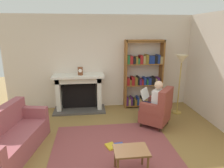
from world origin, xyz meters
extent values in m
plane|color=olive|center=(0.00, 0.00, 0.00)|extent=(14.00, 14.00, 0.00)
cube|color=beige|center=(0.00, 2.55, 1.35)|extent=(5.60, 0.10, 2.70)
cube|color=beige|center=(2.65, 1.25, 1.35)|extent=(0.10, 5.20, 2.70)
cube|color=brown|center=(0.00, 0.30, 0.01)|extent=(2.40, 1.80, 0.01)
cube|color=#4C4742|center=(-0.73, 2.18, 0.03)|extent=(1.47, 0.64, 0.05)
cube|color=black|center=(-0.73, 2.40, 0.40)|extent=(0.95, 0.20, 0.70)
cube|color=silver|center=(-1.30, 2.28, 0.50)|extent=(0.12, 0.44, 1.00)
cube|color=silver|center=(-0.16, 2.28, 0.50)|extent=(0.12, 0.44, 1.00)
cube|color=silver|center=(-0.73, 2.28, 0.92)|extent=(1.27, 0.44, 0.16)
cube|color=silver|center=(-0.73, 2.22, 1.03)|extent=(1.43, 0.56, 0.06)
cylinder|color=brown|center=(-0.67, 2.20, 1.17)|extent=(0.14, 0.14, 0.22)
cylinder|color=white|center=(-0.67, 2.14, 1.20)|extent=(0.10, 0.01, 0.10)
cube|color=brown|center=(0.63, 2.34, 1.01)|extent=(0.04, 0.32, 2.01)
cube|color=brown|center=(1.72, 2.34, 1.01)|extent=(0.04, 0.32, 2.01)
cube|color=brown|center=(1.18, 2.34, 1.99)|extent=(1.13, 0.32, 0.04)
cube|color=brown|center=(1.18, 2.34, 0.06)|extent=(1.09, 0.32, 0.02)
cube|color=#4C1E59|center=(0.69, 2.33, 0.20)|extent=(0.05, 0.26, 0.25)
cube|color=#997F4C|center=(0.76, 2.33, 0.17)|extent=(0.07, 0.26, 0.20)
cube|color=#4C1E59|center=(0.82, 2.33, 0.20)|extent=(0.04, 0.26, 0.25)
cube|color=black|center=(0.88, 2.33, 0.17)|extent=(0.05, 0.26, 0.20)
cube|color=brown|center=(0.95, 2.33, 0.16)|extent=(0.07, 0.26, 0.17)
cube|color=navy|center=(1.02, 2.33, 0.19)|extent=(0.05, 0.26, 0.24)
cube|color=#997F4C|center=(1.09, 2.33, 0.17)|extent=(0.07, 0.26, 0.19)
cube|color=black|center=(1.16, 2.33, 0.20)|extent=(0.05, 0.26, 0.25)
cube|color=#997F4C|center=(1.22, 2.33, 0.17)|extent=(0.08, 0.26, 0.19)
cube|color=#997F4C|center=(1.29, 2.33, 0.18)|extent=(0.05, 0.26, 0.22)
cube|color=#4C1E59|center=(1.35, 2.33, 0.16)|extent=(0.06, 0.26, 0.17)
cube|color=brown|center=(1.43, 2.33, 0.17)|extent=(0.09, 0.26, 0.20)
cube|color=#4C1E59|center=(1.51, 2.33, 0.19)|extent=(0.05, 0.26, 0.24)
cube|color=#997F4C|center=(1.56, 2.33, 0.18)|extent=(0.04, 0.26, 0.21)
cube|color=#997F4C|center=(1.61, 2.33, 0.18)|extent=(0.05, 0.26, 0.22)
cube|color=black|center=(1.66, 2.33, 0.17)|extent=(0.04, 0.26, 0.20)
cube|color=brown|center=(1.18, 2.34, 0.69)|extent=(1.09, 0.32, 0.02)
cube|color=maroon|center=(0.70, 2.33, 0.81)|extent=(0.08, 0.26, 0.21)
cube|color=brown|center=(0.78, 2.33, 0.78)|extent=(0.05, 0.26, 0.16)
cube|color=maroon|center=(0.85, 2.33, 0.82)|extent=(0.08, 0.26, 0.24)
cube|color=brown|center=(0.94, 2.33, 0.81)|extent=(0.08, 0.26, 0.22)
cube|color=black|center=(1.01, 2.33, 0.83)|extent=(0.04, 0.26, 0.25)
cube|color=#4C1E59|center=(1.07, 2.33, 0.79)|extent=(0.06, 0.26, 0.17)
cube|color=maroon|center=(1.14, 2.33, 0.78)|extent=(0.05, 0.26, 0.16)
cube|color=navy|center=(1.20, 2.33, 0.81)|extent=(0.07, 0.26, 0.22)
cube|color=#1E592D|center=(1.28, 2.33, 0.78)|extent=(0.05, 0.26, 0.16)
cube|color=navy|center=(1.35, 2.33, 0.80)|extent=(0.09, 0.26, 0.20)
cube|color=black|center=(1.43, 2.33, 0.81)|extent=(0.06, 0.26, 0.21)
cube|color=black|center=(1.49, 2.33, 0.82)|extent=(0.05, 0.26, 0.23)
cube|color=#997F4C|center=(1.55, 2.33, 0.79)|extent=(0.05, 0.26, 0.18)
cube|color=#4C1E59|center=(1.62, 2.33, 0.80)|extent=(0.08, 0.26, 0.20)
cube|color=brown|center=(1.18, 2.34, 1.32)|extent=(1.09, 0.32, 0.02)
cube|color=#1E592D|center=(0.70, 2.33, 1.46)|extent=(0.07, 0.26, 0.25)
cube|color=maroon|center=(0.78, 2.33, 1.45)|extent=(0.09, 0.26, 0.23)
cube|color=black|center=(0.87, 2.33, 1.43)|extent=(0.07, 0.26, 0.19)
cube|color=brown|center=(0.94, 2.33, 1.44)|extent=(0.06, 0.26, 0.21)
cube|color=#1E592D|center=(1.00, 2.33, 1.41)|extent=(0.05, 0.26, 0.16)
cube|color=maroon|center=(1.08, 2.33, 1.45)|extent=(0.09, 0.26, 0.24)
cube|color=#997F4C|center=(1.16, 2.33, 1.45)|extent=(0.07, 0.26, 0.23)
cube|color=brown|center=(1.24, 2.33, 1.46)|extent=(0.09, 0.26, 0.26)
cube|color=navy|center=(1.33, 2.33, 1.44)|extent=(0.07, 0.26, 0.22)
cube|color=navy|center=(1.41, 2.33, 1.44)|extent=(0.08, 0.26, 0.22)
cube|color=black|center=(1.51, 2.33, 1.44)|extent=(0.08, 0.26, 0.22)
cube|color=navy|center=(1.59, 2.33, 1.46)|extent=(0.07, 0.26, 0.25)
cube|color=#997F4C|center=(1.66, 2.33, 1.43)|extent=(0.07, 0.26, 0.20)
cube|color=brown|center=(1.18, 2.34, 1.95)|extent=(1.09, 0.32, 0.02)
cylinder|color=#331E14|center=(1.11, 1.40, 0.06)|extent=(0.05, 0.05, 0.12)
cylinder|color=#331E14|center=(0.78, 1.00, 0.06)|extent=(0.05, 0.05, 0.12)
cylinder|color=#331E14|center=(1.48, 1.10, 0.06)|extent=(0.05, 0.05, 0.12)
cylinder|color=#331E14|center=(1.16, 0.70, 0.06)|extent=(0.05, 0.05, 0.12)
cube|color=brown|center=(1.13, 1.05, 0.27)|extent=(0.87, 0.88, 0.30)
cube|color=brown|center=(1.32, 0.90, 0.70)|extent=(0.53, 0.60, 0.55)
cube|color=brown|center=(1.30, 1.26, 0.53)|extent=(0.49, 0.43, 0.22)
cube|color=brown|center=(0.96, 0.84, 0.53)|extent=(0.49, 0.43, 0.22)
cube|color=white|center=(1.17, 1.02, 0.67)|extent=(0.36, 0.37, 0.50)
sphere|color=#D8AD8C|center=(1.17, 1.02, 1.04)|extent=(0.20, 0.20, 0.20)
cube|color=#191E3F|center=(1.07, 1.21, 0.47)|extent=(0.39, 0.35, 0.12)
cube|color=#191E3F|center=(0.97, 1.08, 0.47)|extent=(0.39, 0.35, 0.12)
cylinder|color=#191E3F|center=(0.92, 1.33, 0.21)|extent=(0.10, 0.10, 0.42)
cylinder|color=#191E3F|center=(0.82, 1.20, 0.21)|extent=(0.10, 0.10, 0.42)
cube|color=white|center=(0.92, 1.23, 0.77)|extent=(0.31, 0.35, 0.25)
cube|color=#9D5056|center=(-1.87, 0.24, 0.20)|extent=(1.03, 1.81, 0.40)
cube|color=#9D5056|center=(-1.72, 1.00, 0.52)|extent=(0.72, 0.30, 0.24)
cube|color=brown|center=(0.20, -0.52, 0.41)|extent=(0.56, 0.39, 0.03)
cylinder|color=brown|center=(0.44, -0.67, 0.20)|extent=(0.04, 0.04, 0.39)
cylinder|color=brown|center=(-0.03, -0.36, 0.20)|extent=(0.04, 0.04, 0.39)
cylinder|color=brown|center=(0.44, -0.36, 0.20)|extent=(0.04, 0.04, 0.39)
cube|color=#334CA5|center=(0.10, 0.23, 0.03)|extent=(0.27, 0.22, 0.03)
cube|color=gold|center=(-0.04, 0.22, 0.03)|extent=(0.25, 0.28, 0.03)
cylinder|color=#B7933F|center=(2.02, 1.70, 0.01)|extent=(0.24, 0.24, 0.03)
cylinder|color=#B7933F|center=(2.02, 1.70, 0.73)|extent=(0.03, 0.03, 1.40)
cone|color=beige|center=(2.02, 1.70, 1.53)|extent=(0.32, 0.32, 0.22)
camera|label=1|loc=(-0.43, -3.21, 2.27)|focal=31.48mm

